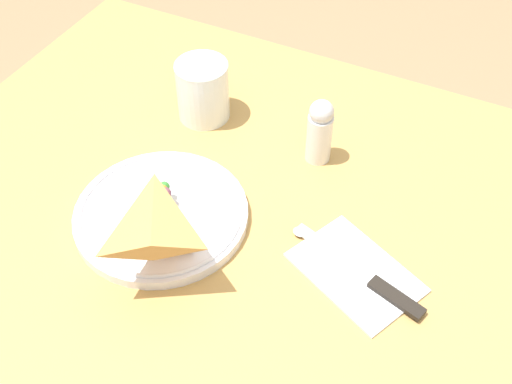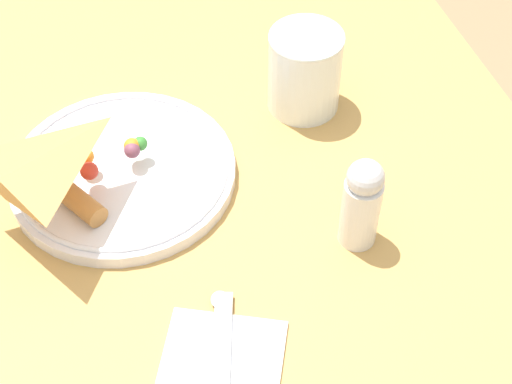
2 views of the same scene
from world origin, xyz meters
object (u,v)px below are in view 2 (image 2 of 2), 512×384
Objects in this scene: dining_table at (209,348)px; milk_glass at (305,74)px; plate_pizza at (121,170)px; salt_shaker at (362,202)px.

dining_table is 0.33m from milk_glass.
plate_pizza is 0.24m from milk_glass.
plate_pizza is at bearing 16.02° from dining_table.
dining_table is 11.88× the size of milk_glass.
salt_shaker reaches higher than milk_glass.
salt_shaker is (0.02, -0.17, 0.16)m from dining_table.
dining_table is 0.22m from plate_pizza.
dining_table is 10.85× the size of salt_shaker.
salt_shaker is at bearing -124.41° from plate_pizza.
salt_shaker is (-0.15, -0.22, 0.04)m from plate_pizza.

